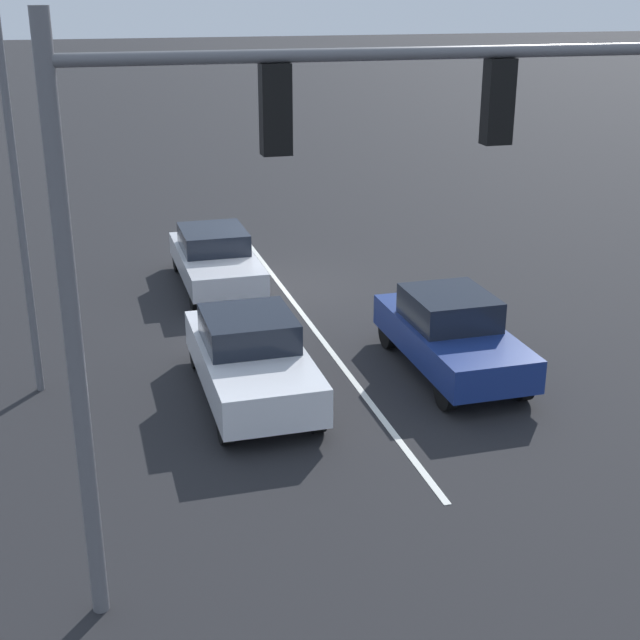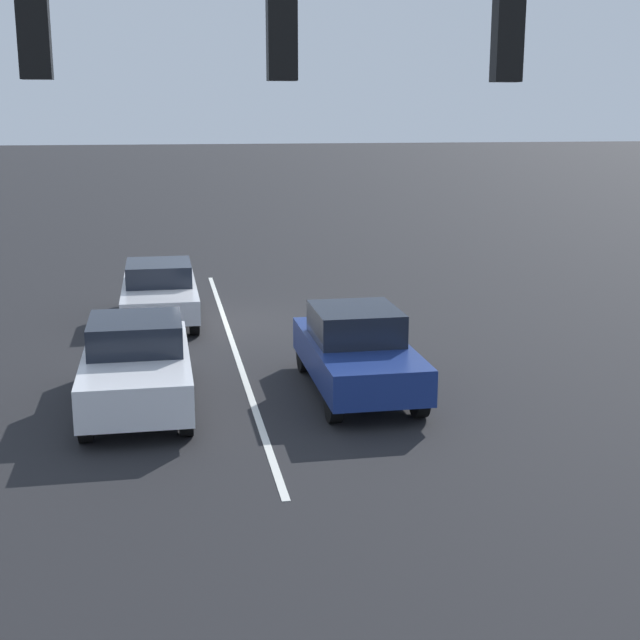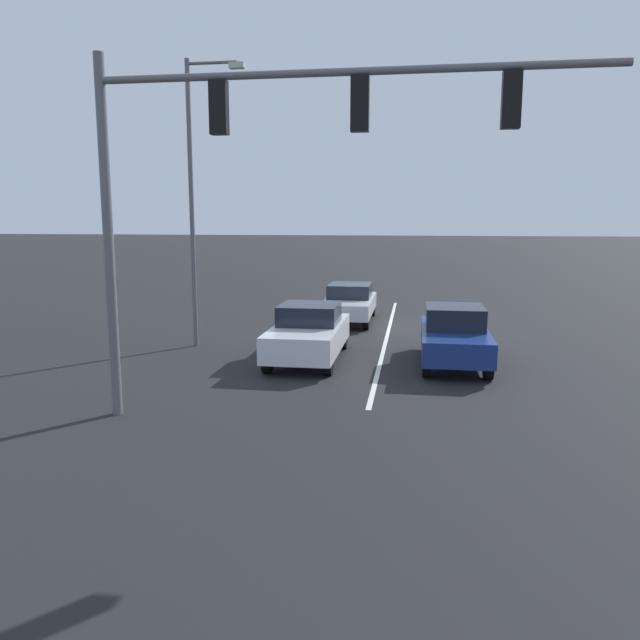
% 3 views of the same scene
% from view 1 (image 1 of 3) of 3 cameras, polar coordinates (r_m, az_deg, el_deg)
% --- Properties ---
extents(ground_plane, '(240.00, 240.00, 0.00)m').
position_cam_1_polar(ground_plane, '(22.66, -2.53, 2.21)').
color(ground_plane, black).
extents(lane_stripe_left_divider, '(0.12, 16.63, 0.01)m').
position_cam_1_polar(lane_stripe_left_divider, '(20.54, -1.04, 0.27)').
color(lane_stripe_left_divider, silver).
rests_on(lane_stripe_left_divider, ground_plane).
extents(car_navy_leftlane_front, '(1.75, 4.24, 1.57)m').
position_cam_1_polar(car_navy_leftlane_front, '(17.54, 8.37, -0.84)').
color(car_navy_leftlane_front, navy).
rests_on(car_navy_leftlane_front, ground_plane).
extents(car_white_midlane_front, '(1.83, 4.38, 1.55)m').
position_cam_1_polar(car_white_midlane_front, '(16.34, -4.45, -2.41)').
color(car_white_midlane_front, silver).
rests_on(car_white_midlane_front, ground_plane).
extents(car_silver_midlane_second, '(1.80, 4.40, 1.43)m').
position_cam_1_polar(car_silver_midlane_second, '(22.58, -6.72, 3.99)').
color(car_silver_midlane_second, silver).
rests_on(car_silver_midlane_second, ground_plane).
extents(traffic_signal_gantry, '(9.43, 0.37, 6.96)m').
position_cam_1_polar(traffic_signal_gantry, '(9.97, 1.06, 8.97)').
color(traffic_signal_gantry, slate).
rests_on(traffic_signal_gantry, ground_plane).
extents(street_lamp_right_shoulder, '(1.78, 0.24, 8.48)m').
position_cam_1_polar(street_lamp_right_shoulder, '(16.30, -18.62, 11.46)').
color(street_lamp_right_shoulder, slate).
rests_on(street_lamp_right_shoulder, ground_plane).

